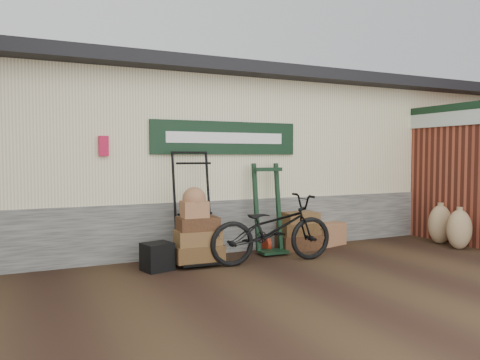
% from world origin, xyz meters
% --- Properties ---
extents(ground, '(80.00, 80.00, 0.00)m').
position_xyz_m(ground, '(0.00, 0.00, 0.00)').
color(ground, black).
rests_on(ground, ground).
extents(station_building, '(14.40, 4.10, 3.20)m').
position_xyz_m(station_building, '(-0.01, 2.74, 1.61)').
color(station_building, '#4C4C47').
rests_on(station_building, ground).
extents(brick_outbuilding, '(1.71, 4.51, 2.62)m').
position_xyz_m(brick_outbuilding, '(4.70, 1.19, 1.30)').
color(brick_outbuilding, maroon).
rests_on(brick_outbuilding, ground).
extents(porter_trolley, '(0.91, 0.70, 1.76)m').
position_xyz_m(porter_trolley, '(-1.04, 0.52, 0.88)').
color(porter_trolley, black).
rests_on(porter_trolley, ground).
extents(green_barrow, '(0.57, 0.48, 1.52)m').
position_xyz_m(green_barrow, '(0.36, 0.67, 0.76)').
color(green_barrow, black).
rests_on(green_barrow, ground).
extents(suitcase_stack, '(0.78, 0.52, 0.66)m').
position_xyz_m(suitcase_stack, '(1.01, 0.75, 0.33)').
color(suitcase_stack, '#351C10').
rests_on(suitcase_stack, ground).
extents(wicker_hamper, '(0.72, 0.56, 0.41)m').
position_xyz_m(wicker_hamper, '(1.69, 0.85, 0.21)').
color(wicker_hamper, brown).
rests_on(wicker_hamper, ground).
extents(black_trunk, '(0.47, 0.43, 0.40)m').
position_xyz_m(black_trunk, '(-1.68, 0.30, 0.20)').
color(black_trunk, black).
rests_on(black_trunk, ground).
extents(bicycle, '(0.84, 2.06, 1.17)m').
position_xyz_m(bicycle, '(0.06, 0.02, 0.58)').
color(bicycle, black).
rests_on(bicycle, ground).
extents(burlap_sack_left, '(0.52, 0.46, 0.73)m').
position_xyz_m(burlap_sack_left, '(3.69, 0.04, 0.36)').
color(burlap_sack_left, '#8F6A4D').
rests_on(burlap_sack_left, ground).
extents(burlap_sack_right, '(0.53, 0.48, 0.70)m').
position_xyz_m(burlap_sack_right, '(3.56, -0.48, 0.35)').
color(burlap_sack_right, '#8F6A4D').
rests_on(burlap_sack_right, ground).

